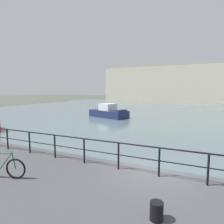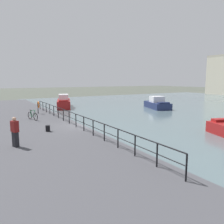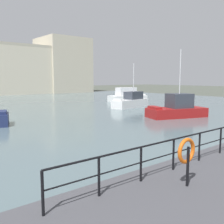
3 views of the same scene
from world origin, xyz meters
TOP-DOWN VIEW (x-y plane):
  - ground_plane at (0.00, 0.00)m, footprint 240.00×240.00m
  - moored_green_narrowboat at (-19.17, 4.72)m, footprint 7.71×4.30m
  - moored_small_launch at (-10.12, 17.56)m, footprint 6.36×4.31m
  - quay_railing at (-0.43, -0.75)m, footprint 23.34×0.07m
  - parked_bicycle at (-4.66, -3.09)m, footprint 1.71×0.59m
  - mooring_bollard at (0.70, -3.07)m, footprint 0.32×0.32m
  - life_ring_stand at (-8.18, -1.78)m, footprint 0.75×0.16m
  - standing_person at (3.45, -5.56)m, footprint 0.51×0.42m

SIDE VIEW (x-z plane):
  - ground_plane at x=0.00m, z-range 0.00..0.00m
  - moored_small_launch at x=-10.12m, z-range -0.27..1.69m
  - moored_green_narrowboat at x=-19.17m, z-range -0.28..1.94m
  - mooring_bollard at x=0.70m, z-range 0.89..1.33m
  - parked_bicycle at x=-4.66m, z-range 0.79..1.77m
  - quay_railing at x=-0.43m, z-range 1.09..2.17m
  - standing_person at x=3.45m, z-range 0.91..2.60m
  - life_ring_stand at x=-8.18m, z-range 1.17..2.57m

